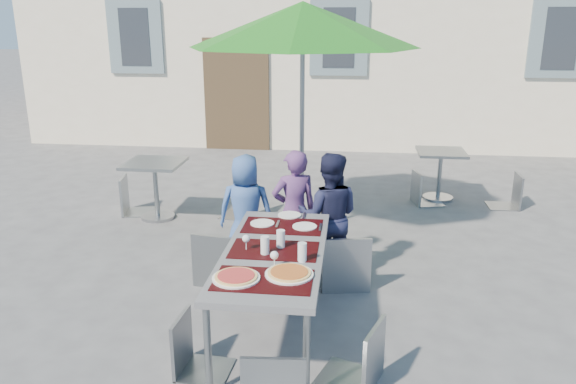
# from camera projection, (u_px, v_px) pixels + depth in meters

# --- Properties ---
(ground) EXTENTS (90.00, 90.00, 0.00)m
(ground) POSITION_uv_depth(u_px,v_px,m) (300.00, 377.00, 4.14)
(ground) COLOR #4B4B4E
(ground) RESTS_ON ground
(dining_table) EXTENTS (0.80, 1.85, 0.76)m
(dining_table) POSITION_uv_depth(u_px,v_px,m) (274.00, 256.00, 4.54)
(dining_table) COLOR #48484D
(dining_table) RESTS_ON ground
(pizza_near_left) EXTENTS (0.35, 0.35, 0.03)m
(pizza_near_left) POSITION_uv_depth(u_px,v_px,m) (236.00, 277.00, 4.01)
(pizza_near_left) COLOR white
(pizza_near_left) RESTS_ON dining_table
(pizza_near_right) EXTENTS (0.36, 0.36, 0.03)m
(pizza_near_right) POSITION_uv_depth(u_px,v_px,m) (289.00, 273.00, 4.07)
(pizza_near_right) COLOR white
(pizza_near_right) RESTS_ON dining_table
(glassware) EXTENTS (0.53, 0.45, 0.15)m
(glassware) POSITION_uv_depth(u_px,v_px,m) (278.00, 246.00, 4.40)
(glassware) COLOR silver
(glassware) RESTS_ON dining_table
(place_settings) EXTENTS (0.65, 0.51, 0.01)m
(place_settings) POSITION_uv_depth(u_px,v_px,m) (286.00, 221.00, 5.14)
(place_settings) COLOR white
(place_settings) RESTS_ON dining_table
(child_0) EXTENTS (0.61, 0.43, 1.19)m
(child_0) POSITION_uv_depth(u_px,v_px,m) (246.00, 210.00, 5.96)
(child_0) COLOR #38599A
(child_0) RESTS_ON ground
(child_1) EXTENTS (0.55, 0.46, 1.29)m
(child_1) POSITION_uv_depth(u_px,v_px,m) (294.00, 211.00, 5.76)
(child_1) COLOR #5B356E
(child_1) RESTS_ON ground
(child_2) EXTENTS (0.63, 0.37, 1.30)m
(child_2) POSITION_uv_depth(u_px,v_px,m) (329.00, 216.00, 5.59)
(child_2) COLOR #1A1D39
(child_2) RESTS_ON ground
(chair_0) EXTENTS (0.53, 0.53, 1.04)m
(chair_0) POSITION_uv_depth(u_px,v_px,m) (217.00, 226.00, 5.44)
(chair_0) COLOR gray
(chair_0) RESTS_ON ground
(chair_1) EXTENTS (0.51, 0.52, 1.01)m
(chair_1) POSITION_uv_depth(u_px,v_px,m) (290.00, 226.00, 5.48)
(chair_1) COLOR gray
(chair_1) RESTS_ON ground
(chair_2) EXTENTS (0.54, 0.55, 1.06)m
(chair_2) POSITION_uv_depth(u_px,v_px,m) (346.00, 228.00, 5.35)
(chair_2) COLOR #92979D
(chair_2) RESTS_ON ground
(chair_3) EXTENTS (0.40, 0.40, 0.84)m
(chair_3) POSITION_uv_depth(u_px,v_px,m) (192.00, 312.00, 4.09)
(chair_3) COLOR gray
(chair_3) RESTS_ON ground
(chair_4) EXTENTS (0.53, 0.53, 0.93)m
(chair_4) POSITION_uv_depth(u_px,v_px,m) (362.00, 317.00, 3.91)
(chair_4) COLOR gray
(chair_4) RESTS_ON ground
(chair_5) EXTENTS (0.45, 0.46, 0.95)m
(chair_5) POSITION_uv_depth(u_px,v_px,m) (272.00, 360.00, 3.40)
(chair_5) COLOR gray
(chair_5) RESTS_ON ground
(patio_umbrella) EXTENTS (2.62, 2.62, 2.72)m
(patio_umbrella) POSITION_uv_depth(u_px,v_px,m) (303.00, 27.00, 6.20)
(patio_umbrella) COLOR #9A9CA1
(patio_umbrella) RESTS_ON ground
(cafe_table_0) EXTENTS (0.72, 0.72, 0.77)m
(cafe_table_0) POSITION_uv_depth(u_px,v_px,m) (155.00, 179.00, 7.31)
(cafe_table_0) COLOR #9A9CA1
(cafe_table_0) RESTS_ON ground
(bg_chair_l_0) EXTENTS (0.51, 0.51, 0.97)m
(bg_chair_l_0) POSITION_uv_depth(u_px,v_px,m) (130.00, 173.00, 7.51)
(bg_chair_l_0) COLOR #90979B
(bg_chair_l_0) RESTS_ON ground
(bg_chair_r_0) EXTENTS (0.48, 0.48, 0.93)m
(bg_chair_r_0) POSITION_uv_depth(u_px,v_px,m) (244.00, 177.00, 7.37)
(bg_chair_r_0) COLOR gray
(bg_chair_r_0) RESTS_ON ground
(cafe_table_1) EXTENTS (0.68, 0.68, 0.72)m
(cafe_table_1) POSITION_uv_depth(u_px,v_px,m) (440.00, 167.00, 8.13)
(cafe_table_1) COLOR #9A9CA1
(cafe_table_1) RESTS_ON ground
(bg_chair_l_1) EXTENTS (0.47, 0.47, 0.88)m
(bg_chair_l_1) POSITION_uv_depth(u_px,v_px,m) (424.00, 169.00, 7.91)
(bg_chair_l_1) COLOR gray
(bg_chair_l_1) RESTS_ON ground
(bg_chair_r_1) EXTENTS (0.40, 0.40, 0.90)m
(bg_chair_r_1) POSITION_uv_depth(u_px,v_px,m) (513.00, 171.00, 7.76)
(bg_chair_r_1) COLOR gray
(bg_chair_r_1) RESTS_ON ground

